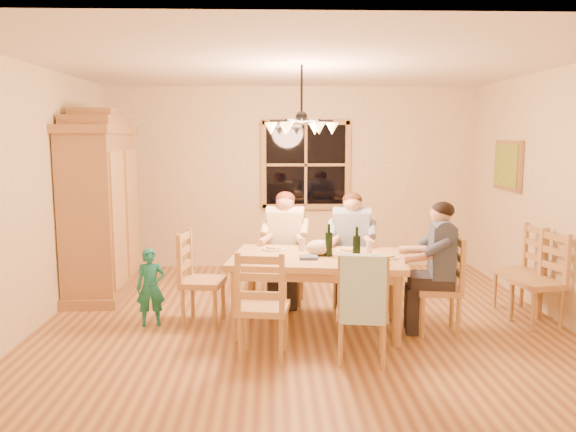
{
  "coord_description": "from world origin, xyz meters",
  "views": [
    {
      "loc": [
        -0.32,
        -5.91,
        1.97
      ],
      "look_at": [
        -0.14,
        0.1,
        1.11
      ],
      "focal_mm": 35.0,
      "sensor_mm": 36.0,
      "label": 1
    }
  ],
  "objects_px": {
    "chair_far_right": "(351,280)",
    "armoire": "(101,211)",
    "adult_plaid_man": "(352,235)",
    "child": "(151,287)",
    "chair_end_left": "(203,296)",
    "chair_end_right": "(438,303)",
    "wine_bottle_b": "(357,243)",
    "chair_spare_back": "(518,286)",
    "chair_far_left": "(285,278)",
    "chair_near_left": "(264,324)",
    "chair_spare_front": "(536,297)",
    "chair_near_right": "(362,328)",
    "dining_table": "(318,266)",
    "adult_slate_man": "(440,251)",
    "wine_bottle_a": "(329,240)",
    "chandelier": "(301,126)",
    "adult_woman": "(285,234)"
  },
  "relations": [
    {
      "from": "armoire",
      "to": "child",
      "type": "xyz_separation_m",
      "value": [
        0.84,
        -1.2,
        -0.65
      ]
    },
    {
      "from": "chair_spare_front",
      "to": "adult_plaid_man",
      "type": "bearing_deg",
      "value": 55.01
    },
    {
      "from": "armoire",
      "to": "chair_end_right",
      "type": "bearing_deg",
      "value": -21.73
    },
    {
      "from": "chair_far_left",
      "to": "chair_end_left",
      "type": "xyz_separation_m",
      "value": [
        -0.89,
        -0.7,
        0.0
      ]
    },
    {
      "from": "chair_far_right",
      "to": "child",
      "type": "bearing_deg",
      "value": 24.55
    },
    {
      "from": "dining_table",
      "to": "chair_end_right",
      "type": "bearing_deg",
      "value": -8.28
    },
    {
      "from": "adult_slate_man",
      "to": "child",
      "type": "relative_size",
      "value": 1.06
    },
    {
      "from": "chandelier",
      "to": "adult_plaid_man",
      "type": "bearing_deg",
      "value": 36.02
    },
    {
      "from": "chair_spare_front",
      "to": "dining_table",
      "type": "bearing_deg",
      "value": 77.6
    },
    {
      "from": "chair_far_right",
      "to": "armoire",
      "type": "bearing_deg",
      "value": -2.27
    },
    {
      "from": "chair_far_left",
      "to": "chair_spare_front",
      "type": "xyz_separation_m",
      "value": [
        2.61,
        -0.86,
        0.0
      ]
    },
    {
      "from": "child",
      "to": "chair_spare_back",
      "type": "relative_size",
      "value": 0.83
    },
    {
      "from": "chair_end_right",
      "to": "child",
      "type": "bearing_deg",
      "value": 92.42
    },
    {
      "from": "adult_plaid_man",
      "to": "chair_spare_back",
      "type": "distance_m",
      "value": 1.94
    },
    {
      "from": "chair_far_right",
      "to": "chair_end_right",
      "type": "relative_size",
      "value": 1.0
    },
    {
      "from": "wine_bottle_b",
      "to": "adult_woman",
      "type": "bearing_deg",
      "value": 122.39
    },
    {
      "from": "chair_near_left",
      "to": "adult_slate_man",
      "type": "xyz_separation_m",
      "value": [
        1.75,
        0.58,
        0.54
      ]
    },
    {
      "from": "armoire",
      "to": "chair_far_right",
      "type": "relative_size",
      "value": 2.32
    },
    {
      "from": "wine_bottle_b",
      "to": "chair_spare_front",
      "type": "bearing_deg",
      "value": 6.02
    },
    {
      "from": "chair_far_left",
      "to": "chair_end_right",
      "type": "height_order",
      "value": "same"
    },
    {
      "from": "chair_far_left",
      "to": "wine_bottle_b",
      "type": "bearing_deg",
      "value": 130.67
    },
    {
      "from": "chair_near_right",
      "to": "dining_table",
      "type": "bearing_deg",
      "value": 117.9
    },
    {
      "from": "wine_bottle_b",
      "to": "chair_spare_front",
      "type": "relative_size",
      "value": 0.33
    },
    {
      "from": "chair_far_right",
      "to": "wine_bottle_b",
      "type": "distance_m",
      "value": 1.14
    },
    {
      "from": "chair_near_right",
      "to": "adult_plaid_man",
      "type": "bearing_deg",
      "value": 93.37
    },
    {
      "from": "armoire",
      "to": "chair_end_left",
      "type": "bearing_deg",
      "value": -39.98
    },
    {
      "from": "chair_end_left",
      "to": "chair_end_right",
      "type": "distance_m",
      "value": 2.42
    },
    {
      "from": "wine_bottle_b",
      "to": "armoire",
      "type": "bearing_deg",
      "value": 152.69
    },
    {
      "from": "chair_far_right",
      "to": "chair_spare_front",
      "type": "xyz_separation_m",
      "value": [
        1.84,
        -0.75,
        0.0
      ]
    },
    {
      "from": "adult_woman",
      "to": "wine_bottle_a",
      "type": "distance_m",
      "value": 0.99
    },
    {
      "from": "chair_spare_front",
      "to": "chair_end_right",
      "type": "bearing_deg",
      "value": 87.06
    },
    {
      "from": "adult_plaid_man",
      "to": "chair_spare_front",
      "type": "xyz_separation_m",
      "value": [
        1.84,
        -0.75,
        -0.54
      ]
    },
    {
      "from": "adult_plaid_man",
      "to": "child",
      "type": "relative_size",
      "value": 1.06
    },
    {
      "from": "armoire",
      "to": "adult_slate_man",
      "type": "bearing_deg",
      "value": -21.73
    },
    {
      "from": "armoire",
      "to": "wine_bottle_b",
      "type": "xyz_separation_m",
      "value": [
        2.94,
        -1.52,
        -0.13
      ]
    },
    {
      "from": "chair_near_left",
      "to": "wine_bottle_a",
      "type": "xyz_separation_m",
      "value": [
        0.66,
        0.74,
        0.62
      ]
    },
    {
      "from": "chair_near_left",
      "to": "chair_end_right",
      "type": "distance_m",
      "value": 1.84
    },
    {
      "from": "armoire",
      "to": "adult_plaid_man",
      "type": "height_order",
      "value": "armoire"
    },
    {
      "from": "chair_spare_back",
      "to": "wine_bottle_b",
      "type": "bearing_deg",
      "value": 101.05
    },
    {
      "from": "adult_plaid_man",
      "to": "child",
      "type": "xyz_separation_m",
      "value": [
        -2.19,
        -0.64,
        -0.43
      ]
    },
    {
      "from": "chair_far_right",
      "to": "wine_bottle_b",
      "type": "relative_size",
      "value": 3.0
    },
    {
      "from": "chair_far_left",
      "to": "chair_spare_front",
      "type": "relative_size",
      "value": 1.0
    },
    {
      "from": "chandelier",
      "to": "wine_bottle_b",
      "type": "distance_m",
      "value": 1.36
    },
    {
      "from": "chair_near_left",
      "to": "chair_end_left",
      "type": "relative_size",
      "value": 1.0
    },
    {
      "from": "child",
      "to": "chair_end_right",
      "type": "bearing_deg",
      "value": -17.04
    },
    {
      "from": "chandelier",
      "to": "chair_spare_front",
      "type": "distance_m",
      "value": 3.04
    },
    {
      "from": "armoire",
      "to": "wine_bottle_a",
      "type": "distance_m",
      "value": 3.01
    },
    {
      "from": "chair_far_left",
      "to": "child",
      "type": "xyz_separation_m",
      "value": [
        -1.42,
        -0.75,
        0.11
      ]
    },
    {
      "from": "chandelier",
      "to": "chair_end_left",
      "type": "height_order",
      "value": "chandelier"
    },
    {
      "from": "wine_bottle_a",
      "to": "dining_table",
      "type": "bearing_deg",
      "value": 173.4
    }
  ]
}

